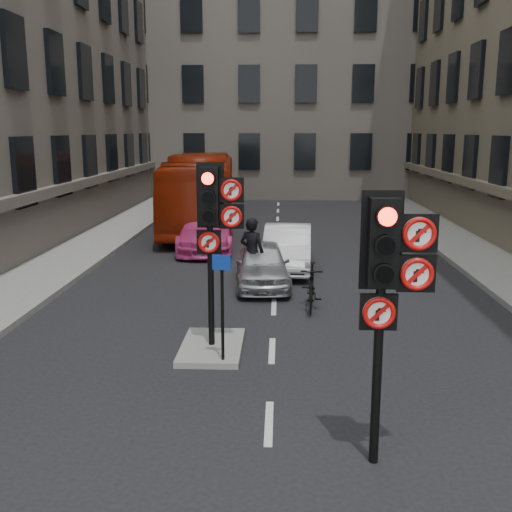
# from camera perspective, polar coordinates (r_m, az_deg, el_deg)

# --- Properties ---
(ground) EXTENTS (120.00, 120.00, 0.00)m
(ground) POSITION_cam_1_polar(r_m,az_deg,el_deg) (7.58, 0.91, -22.63)
(ground) COLOR black
(ground) RESTS_ON ground
(pavement_left) EXTENTS (3.00, 50.00, 0.16)m
(pavement_left) POSITION_cam_1_polar(r_m,az_deg,el_deg) (20.11, -19.11, -0.85)
(pavement_left) COLOR gray
(pavement_left) RESTS_ON ground
(pavement_right) EXTENTS (3.00, 50.00, 0.16)m
(pavement_right) POSITION_cam_1_polar(r_m,az_deg,el_deg) (20.00, 22.97, -1.21)
(pavement_right) COLOR gray
(pavement_right) RESTS_ON ground
(centre_island) EXTENTS (1.20, 2.00, 0.12)m
(centre_island) POSITION_cam_1_polar(r_m,az_deg,el_deg) (12.09, -4.22, -8.63)
(centre_island) COLOR gray
(centre_island) RESTS_ON ground
(building_far) EXTENTS (30.00, 14.00, 20.00)m
(building_far) POSITION_cam_1_polar(r_m,az_deg,el_deg) (44.60, 2.30, 19.26)
(building_far) COLOR #6C645B
(building_far) RESTS_ON ground
(signal_near) EXTENTS (0.91, 0.40, 3.58)m
(signal_near) POSITION_cam_1_polar(r_m,az_deg,el_deg) (7.55, 12.53, -1.48)
(signal_near) COLOR black
(signal_near) RESTS_ON ground
(signal_far) EXTENTS (0.91, 0.40, 3.58)m
(signal_far) POSITION_cam_1_polar(r_m,az_deg,el_deg) (11.41, -4.00, 3.87)
(signal_far) COLOR black
(signal_far) RESTS_ON centre_island
(car_silver) EXTENTS (1.73, 3.73, 1.24)m
(car_silver) POSITION_cam_1_polar(r_m,az_deg,el_deg) (16.73, 0.59, -0.78)
(car_silver) COLOR #A1A3A9
(car_silver) RESTS_ON ground
(car_white) EXTENTS (1.62, 4.21, 1.37)m
(car_white) POSITION_cam_1_polar(r_m,az_deg,el_deg) (18.74, 3.01, 0.79)
(car_white) COLOR silver
(car_white) RESTS_ON ground
(car_pink) EXTENTS (2.27, 4.90, 1.39)m
(car_pink) POSITION_cam_1_polar(r_m,az_deg,el_deg) (21.89, -4.74, 2.41)
(car_pink) COLOR #D63E87
(car_pink) RESTS_ON ground
(bus_red) EXTENTS (3.63, 11.85, 3.25)m
(bus_red) POSITION_cam_1_polar(r_m,az_deg,el_deg) (26.90, -5.27, 6.17)
(bus_red) COLOR maroon
(bus_red) RESTS_ON ground
(motorcycle) EXTENTS (0.65, 1.86, 1.10)m
(motorcycle) POSITION_cam_1_polar(r_m,az_deg,el_deg) (14.70, 5.32, -2.90)
(motorcycle) COLOR black
(motorcycle) RESTS_ON ground
(motorcyclist) EXTENTS (0.85, 0.72, 1.98)m
(motorcyclist) POSITION_cam_1_polar(r_m,az_deg,el_deg) (16.36, -0.37, 0.26)
(motorcyclist) COLOR black
(motorcyclist) RESTS_ON ground
(info_sign) EXTENTS (0.34, 0.13, 1.99)m
(info_sign) POSITION_cam_1_polar(r_m,az_deg,el_deg) (10.86, -3.25, -3.51)
(info_sign) COLOR black
(info_sign) RESTS_ON centre_island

